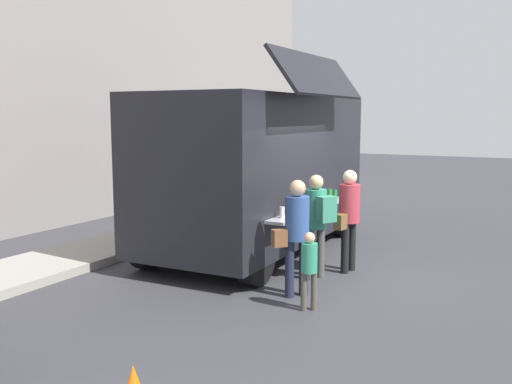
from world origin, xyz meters
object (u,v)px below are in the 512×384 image
Objects in this scene: trash_bin at (254,193)px; child_near_queue at (309,264)px; food_truck_main at (258,168)px; customer_mid_with_backpack at (317,216)px; customer_front_ordering at (349,212)px; customer_rear_waiting at (296,228)px.

child_near_queue is at bearing -146.21° from trash_bin.
child_near_queue is at bearing -141.67° from food_truck_main.
child_near_queue is at bearing 137.44° from customer_mid_with_backpack.
customer_front_ordering is 2.18m from child_near_queue.
food_truck_main reaches higher than customer_mid_with_backpack.
child_near_queue is (-2.14, -0.19, -0.39)m from customer_front_ordering.
customer_mid_with_backpack is at bearing 75.57° from customer_front_ordering.
customer_front_ordering is at bearing -137.04° from trash_bin.
food_truck_main is 5.13× the size of child_near_queue.
customer_front_ordering is at bearing -85.80° from customer_mid_with_backpack.
customer_front_ordering is at bearing -57.31° from customer_rear_waiting.
trash_bin is 6.50m from customer_front_ordering.
trash_bin is 0.59× the size of customer_rear_waiting.
customer_mid_with_backpack is 0.99× the size of customer_rear_waiting.
customer_rear_waiting reaches higher than child_near_queue.
food_truck_main is 3.21× the size of customer_front_ordering.
food_truck_main reaches higher than child_near_queue.
customer_rear_waiting is at bearing -142.10° from food_truck_main.
trash_bin is 0.94× the size of child_near_queue.
customer_mid_with_backpack is at bearing -127.27° from food_truck_main.
customer_rear_waiting reaches higher than customer_mid_with_backpack.
food_truck_main is 3.23× the size of customer_rear_waiting.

